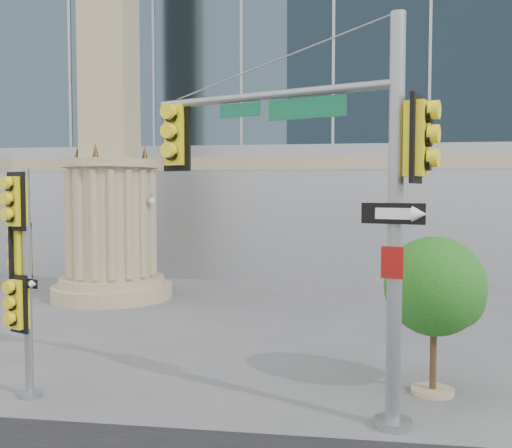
# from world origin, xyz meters

# --- Properties ---
(ground) EXTENTS (120.00, 120.00, 0.00)m
(ground) POSITION_xyz_m (0.00, 0.00, 0.00)
(ground) COLOR #545456
(ground) RESTS_ON ground
(monument) EXTENTS (4.40, 4.40, 16.60)m
(monument) POSITION_xyz_m (-6.00, 9.00, 5.52)
(monument) COLOR tan
(monument) RESTS_ON ground
(main_signal_pole) EXTENTS (5.04, 2.28, 6.81)m
(main_signal_pole) POSITION_xyz_m (2.10, -0.99, 4.22)
(main_signal_pole) COLOR slate
(main_signal_pole) RESTS_ON ground
(secondary_signal_pole) EXTENTS (0.74, 0.73, 4.36)m
(secondary_signal_pole) POSITION_xyz_m (-3.58, -1.07, 2.56)
(secondary_signal_pole) COLOR slate
(secondary_signal_pole) RESTS_ON ground
(street_tree) EXTENTS (1.97, 1.92, 3.07)m
(street_tree) POSITION_xyz_m (4.20, 0.35, 2.02)
(street_tree) COLOR tan
(street_tree) RESTS_ON ground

